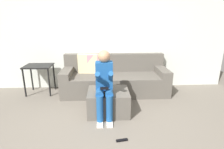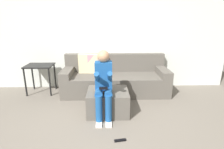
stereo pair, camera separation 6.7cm
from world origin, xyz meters
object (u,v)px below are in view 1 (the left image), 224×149
at_px(couch_sectional, 114,79).
at_px(remote_near_ottoman, 122,140).
at_px(ottoman, 108,101).
at_px(side_table, 39,70).
at_px(person_seated, 104,82).

xyz_separation_m(couch_sectional, remote_near_ottoman, (0.01, -1.88, -0.31)).
relative_size(ottoman, side_table, 1.11).
bearing_deg(remote_near_ottoman, person_seated, 99.08).
distance_m(ottoman, person_seated, 0.48).
xyz_separation_m(ottoman, side_table, (-1.58, 1.02, 0.36)).
relative_size(couch_sectional, remote_near_ottoman, 14.52).
xyz_separation_m(couch_sectional, person_seated, (-0.23, -1.18, 0.33)).
bearing_deg(remote_near_ottoman, couch_sectional, 80.37).
height_order(couch_sectional, side_table, couch_sectional).
xyz_separation_m(ottoman, person_seated, (-0.07, -0.17, 0.44)).
distance_m(side_table, remote_near_ottoman, 2.63).
height_order(couch_sectional, person_seated, person_seated).
xyz_separation_m(couch_sectional, side_table, (-1.74, 0.01, 0.25)).
bearing_deg(ottoman, person_seated, -112.94).
bearing_deg(person_seated, ottoman, 67.06).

